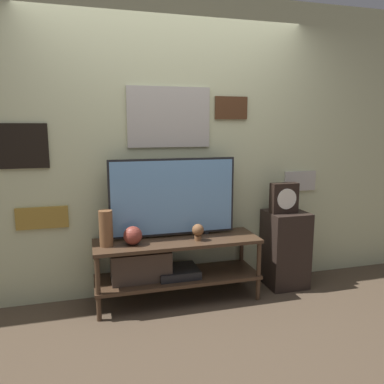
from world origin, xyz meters
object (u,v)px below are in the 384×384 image
decorative_bust (198,231)px  vase_round_glass (133,236)px  mantel_clock (284,198)px  television (173,197)px  vase_tall_ceramic (106,228)px

decorative_bust → vase_round_glass: bearing=176.8°
mantel_clock → vase_round_glass: bearing=-177.6°
television → vase_tall_ceramic: 0.64m
vase_tall_ceramic → mantel_clock: bearing=1.2°
television → vase_tall_ceramic: television is taller
vase_round_glass → vase_tall_ceramic: 0.23m
vase_round_glass → mantel_clock: (1.44, 0.06, 0.24)m
television → vase_tall_ceramic: (-0.60, -0.12, -0.21)m
vase_tall_ceramic → vase_round_glass: bearing=-6.3°
vase_tall_ceramic → television: bearing=11.1°
television → decorative_bust: 0.37m
television → vase_round_glass: (-0.38, -0.14, -0.28)m
decorative_bust → mantel_clock: (0.87, 0.09, 0.23)m
decorative_bust → mantel_clock: mantel_clock is taller
decorative_bust → mantel_clock: bearing=5.9°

